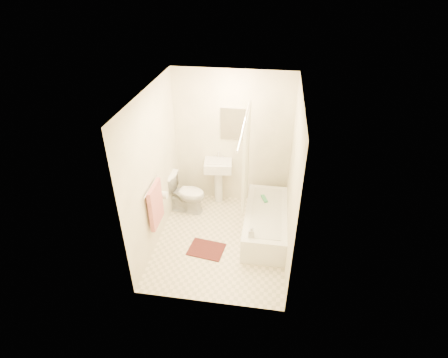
# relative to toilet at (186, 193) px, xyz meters

# --- Properties ---
(floor) EXTENTS (2.40, 2.40, 0.00)m
(floor) POSITION_rel_toilet_xyz_m (0.75, -0.72, -0.35)
(floor) COLOR beige
(floor) RESTS_ON ground
(ceiling) EXTENTS (2.40, 2.40, 0.00)m
(ceiling) POSITION_rel_toilet_xyz_m (0.75, -0.72, 2.05)
(ceiling) COLOR white
(ceiling) RESTS_ON ground
(wall_back) EXTENTS (2.00, 0.02, 2.40)m
(wall_back) POSITION_rel_toilet_xyz_m (0.75, 0.48, 0.85)
(wall_back) COLOR beige
(wall_back) RESTS_ON ground
(wall_left) EXTENTS (0.02, 2.40, 2.40)m
(wall_left) POSITION_rel_toilet_xyz_m (-0.25, -0.72, 0.85)
(wall_left) COLOR beige
(wall_left) RESTS_ON ground
(wall_right) EXTENTS (0.02, 2.40, 2.40)m
(wall_right) POSITION_rel_toilet_xyz_m (1.75, -0.72, 0.85)
(wall_right) COLOR beige
(wall_right) RESTS_ON ground
(mirror) EXTENTS (0.40, 0.03, 0.55)m
(mirror) POSITION_rel_toilet_xyz_m (0.75, 0.46, 1.15)
(mirror) COLOR white
(mirror) RESTS_ON wall_back
(curtain_rod) EXTENTS (0.03, 1.70, 0.03)m
(curtain_rod) POSITION_rel_toilet_xyz_m (1.05, -0.62, 1.65)
(curtain_rod) COLOR silver
(curtain_rod) RESTS_ON wall_back
(shower_curtain) EXTENTS (0.04, 0.80, 1.55)m
(shower_curtain) POSITION_rel_toilet_xyz_m (1.05, -0.22, 0.87)
(shower_curtain) COLOR silver
(shower_curtain) RESTS_ON curtain_rod
(towel_bar) EXTENTS (0.02, 0.60, 0.02)m
(towel_bar) POSITION_rel_toilet_xyz_m (-0.21, -0.97, 0.75)
(towel_bar) COLOR silver
(towel_bar) RESTS_ON wall_left
(towel) EXTENTS (0.06, 0.45, 0.66)m
(towel) POSITION_rel_toilet_xyz_m (-0.18, -0.97, 0.43)
(towel) COLOR #CC7266
(towel) RESTS_ON towel_bar
(toilet_paper) EXTENTS (0.11, 0.12, 0.12)m
(toilet_paper) POSITION_rel_toilet_xyz_m (-0.18, -0.60, 0.35)
(toilet_paper) COLOR white
(toilet_paper) RESTS_ON wall_left
(toilet) EXTENTS (0.76, 0.49, 0.69)m
(toilet) POSITION_rel_toilet_xyz_m (0.00, 0.00, 0.00)
(toilet) COLOR white
(toilet) RESTS_ON floor
(sink) EXTENTS (0.51, 0.43, 0.93)m
(sink) POSITION_rel_toilet_xyz_m (0.52, 0.34, 0.12)
(sink) COLOR silver
(sink) RESTS_ON floor
(bathtub) EXTENTS (0.66, 1.50, 0.42)m
(bathtub) POSITION_rel_toilet_xyz_m (1.42, -0.42, -0.14)
(bathtub) COLOR white
(bathtub) RESTS_ON floor
(bath_mat) EXTENTS (0.58, 0.47, 0.02)m
(bath_mat) POSITION_rel_toilet_xyz_m (0.55, -0.97, -0.34)
(bath_mat) COLOR #492A1E
(bath_mat) RESTS_ON floor
(soap_bottle) EXTENTS (0.08, 0.09, 0.18)m
(soap_bottle) POSITION_rel_toilet_xyz_m (1.23, -1.03, 0.16)
(soap_bottle) COLOR white
(soap_bottle) RESTS_ON bathtub
(scrub_brush) EXTENTS (0.13, 0.21, 0.04)m
(scrub_brush) POSITION_rel_toilet_xyz_m (1.37, -0.10, 0.10)
(scrub_brush) COLOR #40A566
(scrub_brush) RESTS_ON bathtub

